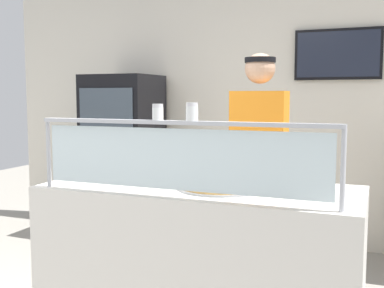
{
  "coord_description": "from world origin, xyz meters",
  "views": [
    {
      "loc": [
        1.85,
        -2.1,
        1.47
      ],
      "look_at": [
        0.84,
        0.42,
        1.19
      ],
      "focal_mm": 44.05,
      "sensor_mm": 36.0,
      "label": 1
    }
  ],
  "objects_px": {
    "pizza_server": "(219,182)",
    "worker_figure": "(259,162)",
    "parmesan_shaker": "(158,113)",
    "drink_fridge": "(123,157)",
    "pepper_flake_shaker": "(192,113)",
    "pizza_tray": "(220,186)"
  },
  "relations": [
    {
      "from": "pizza_server",
      "to": "worker_figure",
      "type": "height_order",
      "value": "worker_figure"
    },
    {
      "from": "pizza_server",
      "to": "parmesan_shaker",
      "type": "height_order",
      "value": "parmesan_shaker"
    },
    {
      "from": "worker_figure",
      "to": "drink_fridge",
      "type": "relative_size",
      "value": 1.05
    },
    {
      "from": "pizza_server",
      "to": "worker_figure",
      "type": "relative_size",
      "value": 0.16
    },
    {
      "from": "parmesan_shaker",
      "to": "worker_figure",
      "type": "xyz_separation_m",
      "value": [
        0.27,
        1.06,
        -0.37
      ]
    },
    {
      "from": "pepper_flake_shaker",
      "to": "worker_figure",
      "type": "height_order",
      "value": "worker_figure"
    },
    {
      "from": "parmesan_shaker",
      "to": "worker_figure",
      "type": "bearing_deg",
      "value": 75.76
    },
    {
      "from": "pizza_server",
      "to": "pepper_flake_shaker",
      "type": "height_order",
      "value": "pepper_flake_shaker"
    },
    {
      "from": "pizza_tray",
      "to": "pepper_flake_shaker",
      "type": "distance_m",
      "value": 0.52
    },
    {
      "from": "drink_fridge",
      "to": "pepper_flake_shaker",
      "type": "bearing_deg",
      "value": -52.24
    },
    {
      "from": "pizza_server",
      "to": "pizza_tray",
      "type": "bearing_deg",
      "value": 101.07
    },
    {
      "from": "parmesan_shaker",
      "to": "worker_figure",
      "type": "distance_m",
      "value": 1.16
    },
    {
      "from": "pizza_server",
      "to": "worker_figure",
      "type": "xyz_separation_m",
      "value": [
        0.03,
        0.78,
        0.02
      ]
    },
    {
      "from": "pizza_tray",
      "to": "parmesan_shaker",
      "type": "xyz_separation_m",
      "value": [
        -0.23,
        -0.3,
        0.41
      ]
    },
    {
      "from": "parmesan_shaker",
      "to": "pepper_flake_shaker",
      "type": "bearing_deg",
      "value": 0.0
    },
    {
      "from": "pizza_tray",
      "to": "worker_figure",
      "type": "bearing_deg",
      "value": 87.32
    },
    {
      "from": "worker_figure",
      "to": "pizza_server",
      "type": "bearing_deg",
      "value": -92.39
    },
    {
      "from": "pizza_tray",
      "to": "worker_figure",
      "type": "relative_size",
      "value": 0.27
    },
    {
      "from": "pizza_server",
      "to": "drink_fridge",
      "type": "relative_size",
      "value": 0.17
    },
    {
      "from": "pepper_flake_shaker",
      "to": "pizza_server",
      "type": "bearing_deg",
      "value": 80.06
    },
    {
      "from": "parmesan_shaker",
      "to": "pepper_flake_shaker",
      "type": "height_order",
      "value": "pepper_flake_shaker"
    },
    {
      "from": "pepper_flake_shaker",
      "to": "pizza_tray",
      "type": "bearing_deg",
      "value": 81.26
    }
  ]
}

